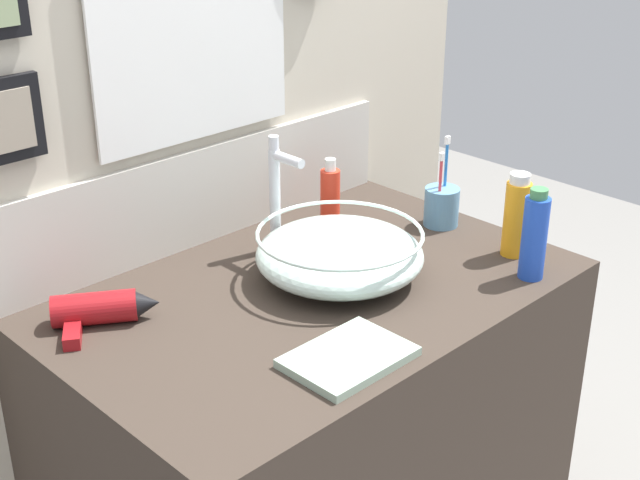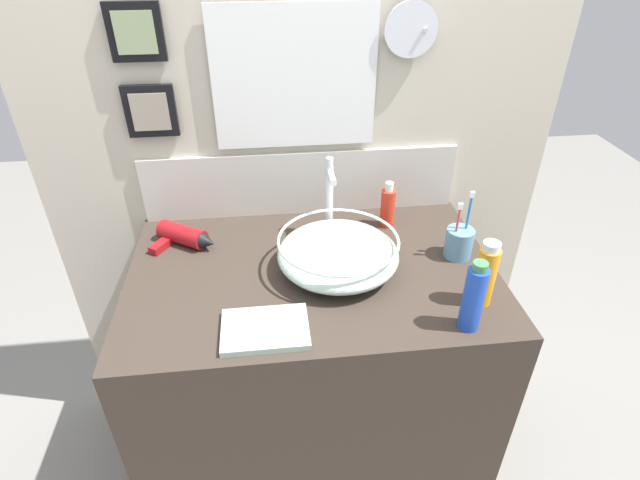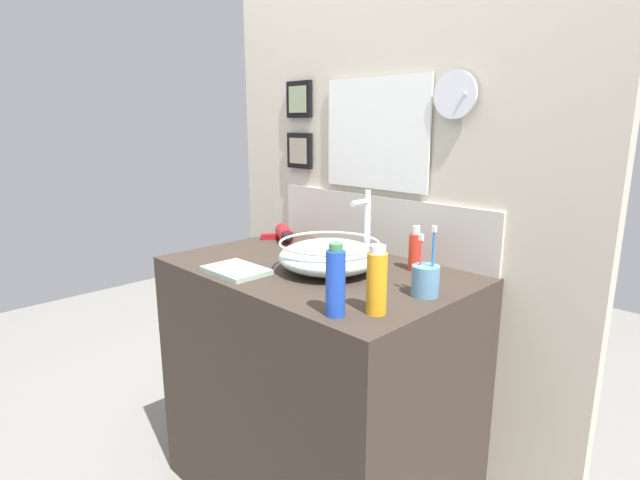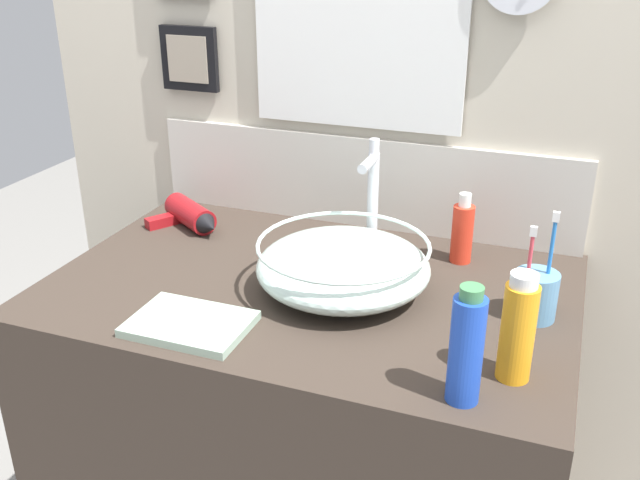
% 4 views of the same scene
% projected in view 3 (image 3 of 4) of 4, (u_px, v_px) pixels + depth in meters
% --- Properties ---
extents(vanity_counter, '(1.04, 0.68, 0.91)m').
position_uv_depth(vanity_counter, '(316.00, 386.00, 1.83)').
color(vanity_counter, '#382D26').
rests_on(vanity_counter, ground).
extents(back_panel, '(1.64, 0.09, 2.60)m').
position_uv_depth(back_panel, '(384.00, 149.00, 1.89)').
color(back_panel, beige).
rests_on(back_panel, ground).
extents(glass_bowl_sink, '(0.34, 0.34, 0.10)m').
position_uv_depth(glass_bowl_sink, '(329.00, 256.00, 1.66)').
color(glass_bowl_sink, silver).
rests_on(glass_bowl_sink, vanity_counter).
extents(faucet, '(0.02, 0.10, 0.26)m').
position_uv_depth(faucet, '(366.00, 222.00, 1.77)').
color(faucet, silver).
rests_on(faucet, vanity_counter).
extents(hair_drier, '(0.21, 0.15, 0.06)m').
position_uv_depth(hair_drier, '(284.00, 235.00, 2.09)').
color(hair_drier, maroon).
rests_on(hair_drier, vanity_counter).
extents(toothbrush_cup, '(0.08, 0.08, 0.21)m').
position_uv_depth(toothbrush_cup, '(425.00, 280.00, 1.43)').
color(toothbrush_cup, '#598CB2').
rests_on(toothbrush_cup, vanity_counter).
extents(soap_dispenser, '(0.05, 0.05, 0.18)m').
position_uv_depth(soap_dispenser, '(377.00, 281.00, 1.29)').
color(soap_dispenser, orange).
rests_on(soap_dispenser, vanity_counter).
extents(spray_bottle, '(0.05, 0.05, 0.15)m').
position_uv_depth(spray_bottle, '(415.00, 251.00, 1.67)').
color(spray_bottle, red).
rests_on(spray_bottle, vanity_counter).
extents(shampoo_bottle, '(0.05, 0.05, 0.19)m').
position_uv_depth(shampoo_bottle, '(336.00, 282.00, 1.27)').
color(shampoo_bottle, blue).
rests_on(shampoo_bottle, vanity_counter).
extents(hand_towel, '(0.21, 0.15, 0.02)m').
position_uv_depth(hand_towel, '(236.00, 270.00, 1.66)').
color(hand_towel, '#99B29E').
rests_on(hand_towel, vanity_counter).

